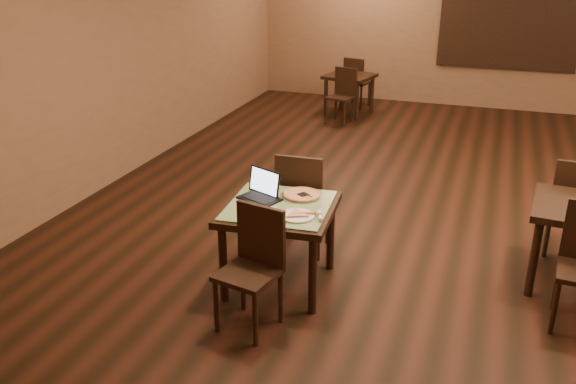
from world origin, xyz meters
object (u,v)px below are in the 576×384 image
at_px(laptop, 262,191).
at_px(other_table_c_chair_far, 575,203).
at_px(tiled_table, 279,216).
at_px(other_table_b_chair_near, 343,92).
at_px(other_table_b, 350,82).
at_px(other_table_b_chair_far, 356,79).
at_px(chair_main_far, 302,198).
at_px(chair_main_near, 254,261).
at_px(pizza_pan, 302,196).

relative_size(laptop, other_table_c_chair_far, 0.41).
bearing_deg(tiled_table, laptop, 147.66).
bearing_deg(other_table_b_chair_near, laptop, -70.32).
height_order(laptop, other_table_c_chair_far, laptop).
distance_m(tiled_table, other_table_b, 5.87).
relative_size(laptop, other_table_b_chair_near, 0.45).
xyz_separation_m(laptop, other_table_b_chair_near, (-0.61, 5.17, -0.31)).
relative_size(laptop, other_table_b_chair_far, 0.45).
bearing_deg(other_table_c_chair_far, chair_main_far, 23.05).
xyz_separation_m(other_table_b_chair_far, other_table_c_chair_far, (3.29, -4.94, 0.05)).
relative_size(tiled_table, other_table_b_chair_near, 1.10).
bearing_deg(tiled_table, other_table_b_chair_near, 94.09).
bearing_deg(laptop, other_table_c_chair_far, 48.88).
bearing_deg(other_table_b_chair_near, other_table_b, 104.83).
bearing_deg(other_table_b_chair_near, chair_main_near, -69.06).
height_order(chair_main_near, other_table_b, chair_main_near).
height_order(laptop, pizza_pan, laptop).
xyz_separation_m(chair_main_far, pizza_pan, (0.12, -0.37, 0.19)).
distance_m(chair_main_near, other_table_b_chair_far, 7.01).
bearing_deg(tiled_table, pizza_pan, 58.75).
bearing_deg(chair_main_near, other_table_c_chair_far, 51.25).
distance_m(chair_main_near, laptop, 0.80).
distance_m(other_table_b_chair_near, other_table_c_chair_far, 5.06).
xyz_separation_m(other_table_b, other_table_b_chair_near, (0.02, -0.53, -0.07)).
xyz_separation_m(pizza_pan, other_table_b_chair_near, (-0.93, 5.04, -0.26)).
distance_m(tiled_table, chair_main_near, 0.63).
bearing_deg(other_table_b, chair_main_far, -67.96).
relative_size(chair_main_near, other_table_b_chair_near, 1.08).
xyz_separation_m(chair_main_near, other_table_c_chair_far, (2.42, 2.02, 0.01)).
relative_size(other_table_b_chair_near, other_table_c_chair_far, 0.91).
distance_m(tiled_table, pizza_pan, 0.29).
distance_m(tiled_table, other_table_c_chair_far, 2.81).
bearing_deg(pizza_pan, other_table_b, 99.70).
bearing_deg(laptop, pizza_pan, 45.61).
bearing_deg(chair_main_near, laptop, 118.18).
distance_m(other_table_b, other_table_c_chair_far, 5.49).
bearing_deg(chair_main_near, other_table_b_chair_near, 109.47).
bearing_deg(other_table_b_chair_far, other_table_c_chair_far, 136.57).
relative_size(laptop, pizza_pan, 1.13).
bearing_deg(laptop, chair_main_near, -50.54).
height_order(pizza_pan, other_table_b, pizza_pan).
relative_size(chair_main_near, other_table_c_chair_far, 0.98).
xyz_separation_m(pizza_pan, other_table_c_chair_far, (2.32, 1.16, -0.21)).
relative_size(other_table_b_chair_near, other_table_b_chair_far, 1.00).
height_order(other_table_b, other_table_b_chair_near, other_table_b_chair_near).
distance_m(laptop, other_table_c_chair_far, 2.95).
distance_m(chair_main_far, other_table_b_chair_far, 5.79).
distance_m(laptop, other_table_b_chair_far, 6.27).
height_order(tiled_table, chair_main_near, chair_main_near).
distance_m(chair_main_near, other_table_c_chair_far, 3.15).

